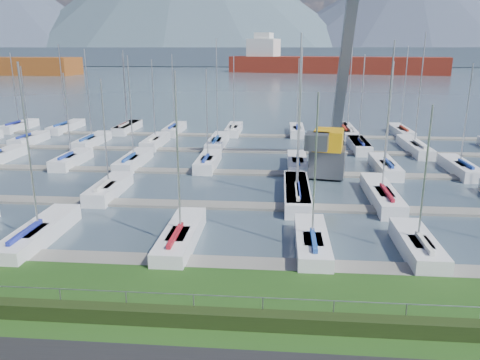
# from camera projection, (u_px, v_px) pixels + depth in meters

# --- Properties ---
(water) EXTENTS (800.00, 540.00, 0.20)m
(water) POSITION_uv_depth(u_px,v_px,m) (276.00, 70.00, 269.83)
(water) COLOR #425361
(hedge) EXTENTS (80.00, 0.70, 0.70)m
(hedge) POSITION_uv_depth(u_px,v_px,m) (215.00, 318.00, 19.93)
(hedge) COLOR black
(hedge) RESTS_ON grass
(fence) EXTENTS (80.00, 0.04, 0.04)m
(fence) POSITION_uv_depth(u_px,v_px,m) (216.00, 296.00, 20.08)
(fence) COLOR gray
(fence) RESTS_ON grass
(foothill) EXTENTS (900.00, 80.00, 12.00)m
(foothill) POSITION_uv_depth(u_px,v_px,m) (278.00, 56.00, 335.22)
(foothill) COLOR #435162
(foothill) RESTS_ON water
(mountains) EXTENTS (1190.00, 360.00, 115.00)m
(mountains) POSITION_uv_depth(u_px,v_px,m) (288.00, 5.00, 395.12)
(mountains) COLOR #3B4456
(mountains) RESTS_ON water
(docks) EXTENTS (90.00, 41.60, 0.25)m
(docks) POSITION_uv_depth(u_px,v_px,m) (252.00, 173.00, 45.40)
(docks) COLOR slate
(docks) RESTS_ON water
(crane) EXTENTS (4.69, 13.37, 22.35)m
(crane) POSITION_uv_depth(u_px,v_px,m) (333.00, 116.00, 43.85)
(crane) COLOR #515257
(crane) RESTS_ON water
(cargo_ship_mid) EXTENTS (104.77, 43.54, 21.50)m
(cargo_ship_mid) POSITION_uv_depth(u_px,v_px,m) (326.00, 65.00, 228.62)
(cargo_ship_mid) COLOR maroon
(cargo_ship_mid) RESTS_ON water
(sailboat_fleet) EXTENTS (74.52, 49.75, 13.76)m
(sailboat_fleet) POSITION_uv_depth(u_px,v_px,m) (242.00, 109.00, 47.80)
(sailboat_fleet) COLOR maroon
(sailboat_fleet) RESTS_ON water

